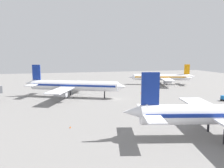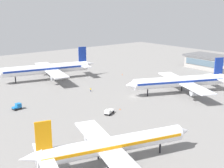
# 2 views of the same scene
# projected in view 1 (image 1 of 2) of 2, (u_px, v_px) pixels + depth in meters

# --- Properties ---
(ground) EXTENTS (288.00, 288.00, 0.00)m
(ground) POSITION_uv_depth(u_px,v_px,m) (116.00, 99.00, 97.34)
(ground) COLOR gray
(airplane_at_gate) EXTENTS (39.17, 47.29, 15.22)m
(airplane_at_gate) POSITION_uv_depth(u_px,v_px,m) (73.00, 86.00, 101.00)
(airplane_at_gate) COLOR white
(airplane_at_gate) RESTS_ON ground
(airplane_distant) EXTENTS (35.49, 43.39, 13.45)m
(airplane_distant) POSITION_uv_depth(u_px,v_px,m) (162.00, 77.00, 142.75)
(airplane_distant) COLOR white
(airplane_distant) RESTS_ON ground
(baggage_tug) EXTENTS (2.51, 3.38, 2.30)m
(baggage_tug) POSITION_uv_depth(u_px,v_px,m) (224.00, 98.00, 93.51)
(baggage_tug) COLOR black
(baggage_tug) RESTS_ON ground
(pushback_tractor) EXTENTS (3.74, 4.78, 1.90)m
(pushback_tractor) POSITION_uv_depth(u_px,v_px,m) (151.00, 91.00, 112.05)
(pushback_tractor) COLOR black
(pushback_tractor) RESTS_ON ground
(catering_truck) EXTENTS (5.79, 4.48, 3.30)m
(catering_truck) POSITION_uv_depth(u_px,v_px,m) (68.00, 86.00, 126.78)
(catering_truck) COLOR black
(catering_truck) RESTS_ON ground
(ground_crew_worker) EXTENTS (0.53, 0.53, 1.67)m
(ground_crew_worker) POSITION_uv_depth(u_px,v_px,m) (153.00, 105.00, 82.27)
(ground_crew_worker) COLOR #1E2338
(ground_crew_worker) RESTS_ON ground
(safety_cone_near_gate) EXTENTS (0.44, 0.44, 0.60)m
(safety_cone_near_gate) POSITION_uv_depth(u_px,v_px,m) (70.00, 127.00, 59.32)
(safety_cone_near_gate) COLOR #EA590C
(safety_cone_near_gate) RESTS_ON ground
(safety_cone_mid_apron) EXTENTS (0.44, 0.44, 0.60)m
(safety_cone_mid_apron) POSITION_uv_depth(u_px,v_px,m) (141.00, 93.00, 109.67)
(safety_cone_mid_apron) COLOR #EA590C
(safety_cone_mid_apron) RESTS_ON ground
(safety_cone_far_side) EXTENTS (0.44, 0.44, 0.60)m
(safety_cone_far_side) POSITION_uv_depth(u_px,v_px,m) (33.00, 84.00, 144.38)
(safety_cone_far_side) COLOR #EA590C
(safety_cone_far_side) RESTS_ON ground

